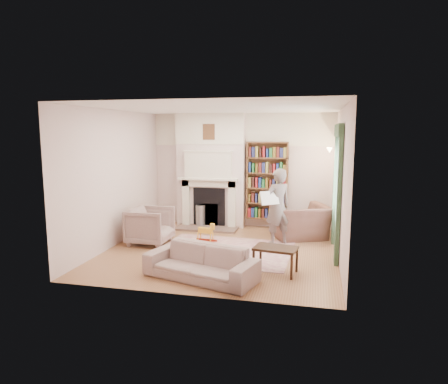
% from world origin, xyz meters
% --- Properties ---
extents(floor, '(4.50, 4.50, 0.00)m').
position_xyz_m(floor, '(0.00, 0.00, 0.00)').
color(floor, brown).
rests_on(floor, ground).
extents(ceiling, '(4.50, 4.50, 0.00)m').
position_xyz_m(ceiling, '(0.00, 0.00, 2.80)').
color(ceiling, white).
rests_on(ceiling, wall_back).
extents(wall_back, '(4.50, 0.00, 4.50)m').
position_xyz_m(wall_back, '(0.00, 2.25, 1.40)').
color(wall_back, silver).
rests_on(wall_back, floor).
extents(wall_front, '(4.50, 0.00, 4.50)m').
position_xyz_m(wall_front, '(0.00, -2.25, 1.40)').
color(wall_front, silver).
rests_on(wall_front, floor).
extents(wall_left, '(0.00, 4.50, 4.50)m').
position_xyz_m(wall_left, '(-2.25, 0.00, 1.40)').
color(wall_left, silver).
rests_on(wall_left, floor).
extents(wall_right, '(0.00, 4.50, 4.50)m').
position_xyz_m(wall_right, '(2.25, 0.00, 1.40)').
color(wall_right, silver).
rests_on(wall_right, floor).
extents(fireplace, '(1.70, 0.58, 2.80)m').
position_xyz_m(fireplace, '(-0.75, 2.05, 1.39)').
color(fireplace, silver).
rests_on(fireplace, floor).
extents(bookcase, '(1.00, 0.24, 1.85)m').
position_xyz_m(bookcase, '(0.65, 2.12, 1.18)').
color(bookcase, brown).
rests_on(bookcase, floor).
extents(window, '(0.02, 0.90, 1.30)m').
position_xyz_m(window, '(2.23, 0.40, 1.45)').
color(window, silver).
rests_on(window, wall_right).
extents(curtain_left, '(0.07, 0.32, 2.40)m').
position_xyz_m(curtain_left, '(2.20, -0.30, 1.20)').
color(curtain_left, '#2B432C').
rests_on(curtain_left, floor).
extents(curtain_right, '(0.07, 0.32, 2.40)m').
position_xyz_m(curtain_right, '(2.20, 1.10, 1.20)').
color(curtain_right, '#2B432C').
rests_on(curtain_right, floor).
extents(pelmet, '(0.09, 1.70, 0.24)m').
position_xyz_m(pelmet, '(2.19, 0.40, 2.38)').
color(pelmet, '#2B432C').
rests_on(pelmet, wall_right).
extents(wall_sconce, '(0.20, 0.24, 0.24)m').
position_xyz_m(wall_sconce, '(2.03, 1.50, 1.90)').
color(wall_sconce, gold).
rests_on(wall_sconce, wall_right).
extents(rug, '(2.70, 2.12, 0.01)m').
position_xyz_m(rug, '(0.07, -0.01, 0.01)').
color(rug, beige).
rests_on(rug, floor).
extents(armchair_reading, '(1.46, 1.39, 0.75)m').
position_xyz_m(armchair_reading, '(1.49, 1.33, 0.37)').
color(armchair_reading, '#512D2B').
rests_on(armchair_reading, floor).
extents(armchair_left, '(0.86, 0.84, 0.77)m').
position_xyz_m(armchair_left, '(-1.58, 0.16, 0.39)').
color(armchair_left, '#B6A796').
rests_on(armchair_left, floor).
extents(sofa, '(1.96, 1.20, 0.54)m').
position_xyz_m(sofa, '(0.03, -1.57, 0.27)').
color(sofa, '#B6AA96').
rests_on(sofa, floor).
extents(man_reading, '(0.70, 0.66, 1.61)m').
position_xyz_m(man_reading, '(1.04, 0.73, 0.80)').
color(man_reading, '#62554F').
rests_on(man_reading, floor).
extents(newspaper, '(0.39, 0.34, 0.27)m').
position_xyz_m(newspaper, '(0.89, 0.53, 1.02)').
color(newspaper, white).
rests_on(newspaper, man_reading).
extents(coffee_table, '(0.77, 0.56, 0.45)m').
position_xyz_m(coffee_table, '(1.18, -1.04, 0.23)').
color(coffee_table, '#321E11').
rests_on(coffee_table, floor).
extents(paraffin_heater, '(0.31, 0.31, 0.55)m').
position_xyz_m(paraffin_heater, '(-0.97, 1.85, 0.28)').
color(paraffin_heater, '#9C9EA3').
rests_on(paraffin_heater, floor).
extents(rocking_horse, '(0.50, 0.24, 0.42)m').
position_xyz_m(rocking_horse, '(-0.48, 0.53, 0.21)').
color(rocking_horse, gold).
rests_on(rocking_horse, rug).
extents(board_game, '(0.42, 0.42, 0.03)m').
position_xyz_m(board_game, '(-0.08, 0.12, 0.03)').
color(board_game, '#C5CF49').
rests_on(board_game, rug).
extents(game_box_lid, '(0.32, 0.27, 0.05)m').
position_xyz_m(game_box_lid, '(-0.50, -0.17, 0.04)').
color(game_box_lid, '#B52F14').
rests_on(game_box_lid, rug).
extents(comic_annuals, '(0.58, 0.45, 0.02)m').
position_xyz_m(comic_annuals, '(0.24, -0.36, 0.02)').
color(comic_annuals, red).
rests_on(comic_annuals, rug).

